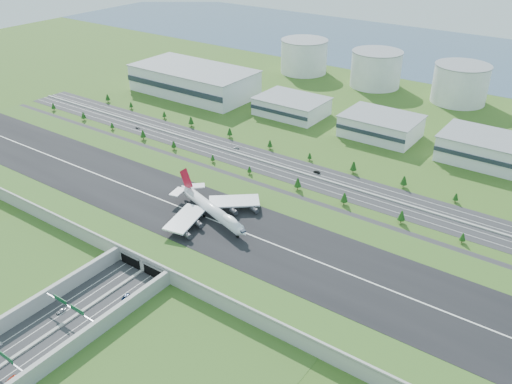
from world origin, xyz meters
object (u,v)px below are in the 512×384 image
Objects in this scene: car_7 at (236,148)px; car_4 at (138,128)px; fuel_tank_a at (304,56)px; boeing_747 at (212,209)px; car_2 at (126,297)px; car_5 at (317,172)px; car_0 at (61,311)px; car_3 at (12,379)px.

car_4 is at bearing -103.39° from car_7.
fuel_tank_a is at bearing -20.64° from car_4.
car_2 is (4.96, -71.89, -13.16)m from boeing_747.
fuel_tank_a is 10.06× the size of car_5.
fuel_tank_a is 11.09× the size of car_0.
boeing_747 is 117.30m from car_7.
car_3 is (1.04, -62.02, -0.01)m from car_2.
car_0 reaches higher than car_4.
car_0 is (-12.09, -96.73, -13.15)m from boeing_747.
car_5 reaches higher than car_4.
car_2 is 221.07m from car_4.
boeing_747 is 73.25m from car_2.
car_0 is at bearing -2.95° from car_5.
car_2 is (129.23, -380.13, -16.62)m from fuel_tank_a.
car_3 is at bearing -60.12° from car_0.
car_5 is 1.08× the size of car_7.
car_4 is at bearing -96.87° from fuel_tank_a.
boeing_747 is at bearing 7.49° from car_7.
car_3 is 1.04× the size of car_5.
car_0 is 41.34m from car_3.
car_0 is 202.64m from car_7.
boeing_747 reaches higher than car_0.
car_2 is at bearing -148.83° from car_4.
car_4 is 164.69m from car_5.
car_3 is 1.31× the size of car_4.
car_0 is at bearing -76.88° from car_3.
fuel_tank_a is 250.18m from car_5.
car_3 is 233.62m from car_5.
car_2 is at bearing -71.22° from fuel_tank_a.
fuel_tank_a is at bearing -86.41° from car_3.
boeing_747 is at bearing 86.81° from car_0.
car_2 is 1.39× the size of car_4.
car_5 is at bearing -56.69° from fuel_tank_a.
car_4 is at bearing -67.10° from car_3.
boeing_747 is 173.76m from car_4.
boeing_747 is 16.94× the size of car_4.
car_0 reaches higher than car_3.
car_0 is at bearing -79.27° from boeing_747.
fuel_tank_a is 10.83× the size of car_7.
fuel_tank_a reaches higher than boeing_747.
boeing_747 is at bearing -100.26° from car_3.
car_0 is 0.87× the size of car_3.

